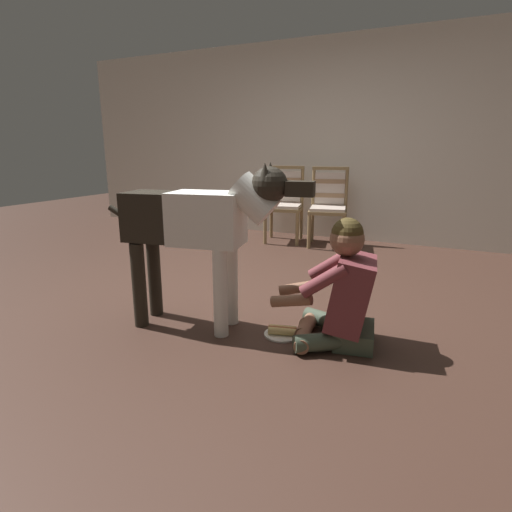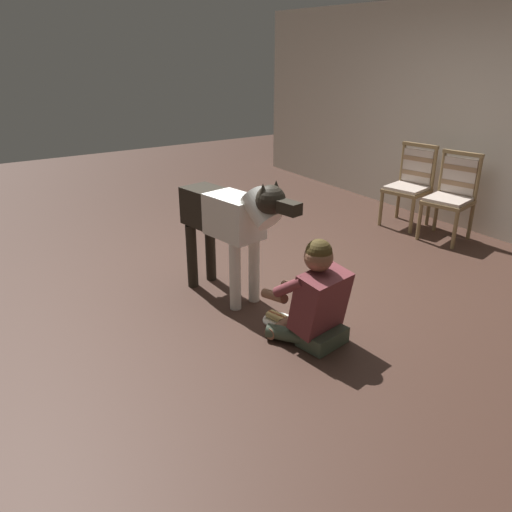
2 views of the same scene
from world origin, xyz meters
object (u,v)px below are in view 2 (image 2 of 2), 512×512
(dining_chair_left_of_pair, at_px, (411,181))
(dining_chair_right_of_pair, at_px, (453,192))
(person_sitting_on_floor, at_px, (315,300))
(hot_dog_on_plate, at_px, (278,318))
(large_dog, at_px, (230,219))

(dining_chair_left_of_pair, height_order, dining_chair_right_of_pair, same)
(dining_chair_left_of_pair, xyz_separation_m, dining_chair_right_of_pair, (0.59, -0.00, 0.00))
(person_sitting_on_floor, xyz_separation_m, hot_dog_on_plate, (-0.37, -0.07, -0.31))
(hot_dog_on_plate, bearing_deg, large_dog, -169.64)
(person_sitting_on_floor, relative_size, hot_dog_on_plate, 3.35)
(dining_chair_left_of_pair, height_order, person_sitting_on_floor, dining_chair_left_of_pair)
(large_dog, height_order, hot_dog_on_plate, large_dog)
(dining_chair_left_of_pair, relative_size, large_dog, 0.69)
(large_dog, bearing_deg, person_sitting_on_floor, 10.36)
(dining_chair_left_of_pair, distance_m, person_sitting_on_floor, 3.08)
(dining_chair_left_of_pair, bearing_deg, dining_chair_right_of_pair, -0.01)
(dining_chair_right_of_pair, bearing_deg, large_dog, -90.97)
(large_dog, bearing_deg, dining_chair_left_of_pair, 100.77)
(person_sitting_on_floor, distance_m, hot_dog_on_plate, 0.49)
(dining_chair_right_of_pair, xyz_separation_m, person_sitting_on_floor, (0.89, -2.70, -0.21))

